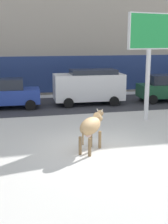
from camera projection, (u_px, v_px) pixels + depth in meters
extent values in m
plane|color=silver|center=(100.00, 149.00, 12.34)|extent=(120.00, 120.00, 0.00)
cube|color=#333338|center=(63.00, 105.00, 20.66)|extent=(60.00, 5.60, 0.01)
cube|color=#A39989|center=(48.00, 12.00, 25.98)|extent=(44.00, 6.00, 13.00)
cube|color=navy|center=(54.00, 74.00, 24.19)|extent=(43.12, 0.10, 2.80)
ellipsoid|color=tan|center=(90.00, 126.00, 11.85)|extent=(1.34, 1.47, 0.64)
cylinder|color=olive|center=(91.00, 138.00, 12.51)|extent=(0.12, 0.12, 0.70)
cylinder|color=olive|center=(100.00, 140.00, 12.35)|extent=(0.12, 0.12, 0.70)
cylinder|color=olive|center=(80.00, 146.00, 11.65)|extent=(0.12, 0.12, 0.70)
cylinder|color=olive|center=(90.00, 147.00, 11.48)|extent=(0.12, 0.12, 0.70)
cylinder|color=tan|center=(98.00, 117.00, 12.47)|extent=(0.50, 0.53, 0.44)
ellipsoid|color=olive|center=(100.00, 113.00, 12.64)|extent=(0.46, 0.49, 0.28)
cone|color=beige|center=(97.00, 110.00, 12.61)|extent=(0.13, 0.12, 0.15)
cone|color=beige|center=(102.00, 110.00, 12.52)|extent=(0.13, 0.12, 0.15)
cylinder|color=olive|center=(83.00, 137.00, 11.32)|extent=(0.06, 0.06, 0.60)
ellipsoid|color=beige|center=(88.00, 135.00, 11.76)|extent=(0.36, 0.37, 0.20)
cylinder|color=silver|center=(147.00, 85.00, 16.49)|extent=(0.24, 0.24, 3.80)
cube|color=silver|center=(150.00, 31.00, 15.87)|extent=(2.51, 0.67, 1.82)
cube|color=green|center=(150.00, 31.00, 15.84)|extent=(2.39, 0.61, 1.70)
cube|color=#233D9E|center=(11.00, 96.00, 19.56)|extent=(3.56, 1.83, 0.90)
cube|color=#1E232D|center=(8.00, 84.00, 19.36)|extent=(1.85, 1.56, 0.64)
cylinder|color=black|center=(30.00, 100.00, 20.69)|extent=(0.65, 0.24, 0.64)
cylinder|color=black|center=(30.00, 105.00, 19.06)|extent=(0.65, 0.24, 0.64)
cube|color=white|center=(89.00, 87.00, 20.70)|extent=(4.67, 2.07, 1.70)
cube|color=#1E232D|center=(93.00, 72.00, 20.53)|extent=(3.06, 1.78, 0.30)
cylinder|color=black|center=(106.00, 96.00, 22.08)|extent=(0.65, 0.24, 0.64)
cylinder|color=black|center=(114.00, 101.00, 20.26)|extent=(0.65, 0.24, 0.64)
cylinder|color=black|center=(65.00, 98.00, 21.52)|extent=(0.65, 0.24, 0.64)
cylinder|color=black|center=(69.00, 103.00, 19.70)|extent=(0.65, 0.24, 0.64)
cube|color=#194C2D|center=(163.00, 90.00, 21.74)|extent=(3.56, 1.83, 0.90)
cube|color=#1E232D|center=(162.00, 79.00, 21.54)|extent=(1.85, 1.56, 0.64)
cylinder|color=black|center=(143.00, 95.00, 22.44)|extent=(0.65, 0.24, 0.64)
cylinder|color=black|center=(153.00, 100.00, 20.82)|extent=(0.65, 0.24, 0.64)
cylinder|color=#282833|center=(82.00, 91.00, 23.67)|extent=(0.24, 0.24, 0.88)
cube|color=brown|center=(82.00, 81.00, 23.50)|extent=(0.36, 0.22, 0.64)
sphere|color=#9E7051|center=(82.00, 75.00, 23.40)|extent=(0.20, 0.20, 0.20)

